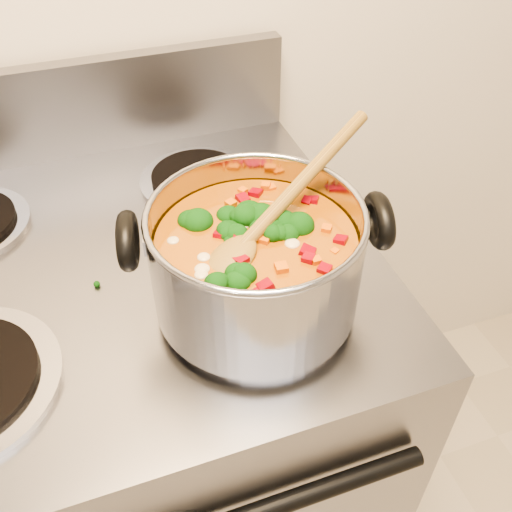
# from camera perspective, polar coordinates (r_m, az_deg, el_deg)

# --- Properties ---
(electric_range) EXTENTS (0.75, 0.68, 1.08)m
(electric_range) POSITION_cam_1_polar(r_m,az_deg,el_deg) (1.16, -11.12, -17.38)
(electric_range) COLOR gray
(electric_range) RESTS_ON ground
(stockpot) EXTENTS (0.31, 0.25, 0.15)m
(stockpot) POSITION_cam_1_polar(r_m,az_deg,el_deg) (0.67, -0.01, -0.51)
(stockpot) COLOR #9D9DA5
(stockpot) RESTS_ON electric_range
(wooden_spoon) EXTENTS (0.27, 0.18, 0.09)m
(wooden_spoon) POSITION_cam_1_polar(r_m,az_deg,el_deg) (0.65, 1.22, 3.78)
(wooden_spoon) COLOR olive
(wooden_spoon) RESTS_ON stockpot
(cooktop_crumbs) EXTENTS (0.18, 0.33, 0.01)m
(cooktop_crumbs) POSITION_cam_1_polar(r_m,az_deg,el_deg) (0.71, -8.90, -6.67)
(cooktop_crumbs) COLOR black
(cooktop_crumbs) RESTS_ON electric_range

